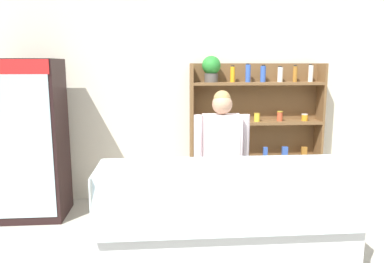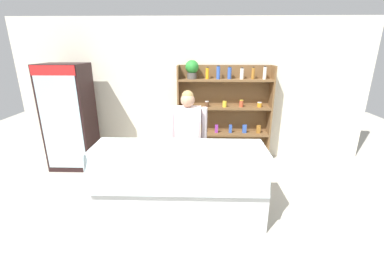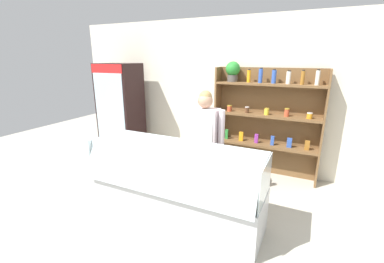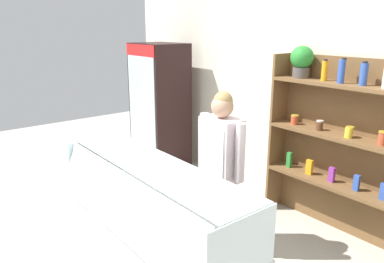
# 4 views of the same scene
# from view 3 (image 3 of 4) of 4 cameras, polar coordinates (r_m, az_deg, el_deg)

# --- Properties ---
(ground_plane) EXTENTS (12.00, 12.00, 0.00)m
(ground_plane) POSITION_cam_3_polar(r_m,az_deg,el_deg) (3.39, -3.00, -20.22)
(ground_plane) COLOR #B7B2A3
(back_wall) EXTENTS (6.80, 0.10, 2.70)m
(back_wall) POSITION_cam_3_polar(r_m,az_deg,el_deg) (4.81, 9.55, 8.02)
(back_wall) COLOR silver
(back_wall) RESTS_ON ground
(drinks_fridge) EXTENTS (0.77, 0.63, 1.90)m
(drinks_fridge) POSITION_cam_3_polar(r_m,az_deg,el_deg) (5.43, -15.49, 4.30)
(drinks_fridge) COLOR black
(drinks_fridge) RESTS_ON ground
(shelving_unit) EXTENTS (1.77, 0.29, 1.95)m
(shelving_unit) POSITION_cam_3_polar(r_m,az_deg,el_deg) (4.53, 15.61, 3.69)
(shelving_unit) COLOR brown
(shelving_unit) RESTS_ON ground
(deli_display_case) EXTENTS (2.17, 0.72, 1.01)m
(deli_display_case) POSITION_cam_3_polar(r_m,az_deg,el_deg) (3.34, -3.82, -14.52)
(deli_display_case) COLOR silver
(deli_display_case) RESTS_ON ground
(shop_clerk) EXTENTS (0.58, 0.25, 1.58)m
(shop_clerk) POSITION_cam_3_polar(r_m,az_deg,el_deg) (3.65, 2.83, -1.20)
(shop_clerk) COLOR #4C4233
(shop_clerk) RESTS_ON ground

